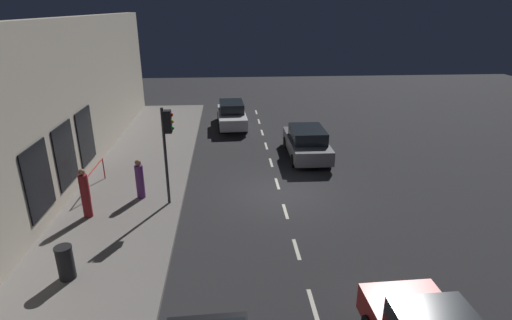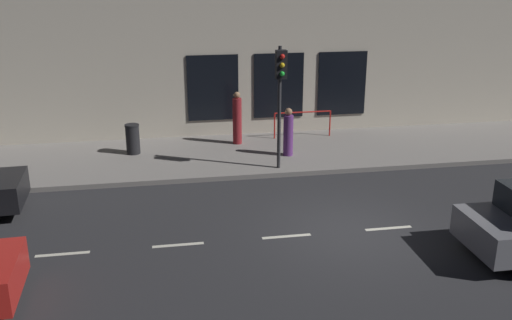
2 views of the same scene
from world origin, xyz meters
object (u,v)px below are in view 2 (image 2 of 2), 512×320
traffic_light (281,81)px  pedestrian_0 (237,119)px  trash_bin (133,139)px  pedestrian_1 (288,133)px

traffic_light → pedestrian_0: traffic_light is taller
pedestrian_0 → trash_bin: (-0.55, 3.64, -0.38)m
pedestrian_0 → pedestrian_1: size_ratio=1.16×
pedestrian_0 → pedestrian_1: pedestrian_0 is taller
traffic_light → trash_bin: bearing=62.2°
pedestrian_1 → traffic_light: bearing=135.1°
pedestrian_1 → trash_bin: (1.08, 5.13, -0.25)m
traffic_light → trash_bin: traffic_light is taller
trash_bin → pedestrian_1: bearing=-101.9°
pedestrian_0 → traffic_light: bearing=-172.1°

